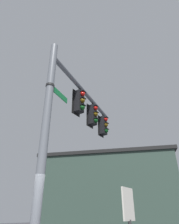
% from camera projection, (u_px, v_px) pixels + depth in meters
% --- Properties ---
extents(signal_pole, '(0.26, 0.26, 7.36)m').
position_uv_depth(signal_pole, '(45.00, 134.00, 6.07)').
color(signal_pole, slate).
rests_on(signal_pole, ground).
extents(mast_arm, '(5.62, 1.15, 0.20)m').
position_uv_depth(mast_arm, '(86.00, 94.00, 9.79)').
color(mast_arm, slate).
extents(traffic_light_nearest_pole, '(0.54, 0.49, 1.31)m').
position_uv_depth(traffic_light_nearest_pole, '(79.00, 101.00, 8.86)').
color(traffic_light_nearest_pole, black).
extents(traffic_light_mid_inner, '(0.54, 0.49, 1.31)m').
position_uv_depth(traffic_light_mid_inner, '(93.00, 115.00, 10.05)').
color(traffic_light_mid_inner, black).
extents(traffic_light_mid_outer, '(0.54, 0.49, 1.31)m').
position_uv_depth(traffic_light_mid_outer, '(103.00, 126.00, 11.23)').
color(traffic_light_mid_outer, black).
extents(street_name_sign, '(1.28, 0.36, 0.22)m').
position_uv_depth(street_name_sign, '(55.00, 90.00, 7.15)').
color(street_name_sign, '#147238').
extents(storefront_building, '(10.92, 13.67, 6.55)m').
position_uv_depth(storefront_building, '(109.00, 194.00, 18.47)').
color(storefront_building, '#33473D').
rests_on(storefront_building, ground).
extents(historical_marker, '(0.60, 0.08, 2.13)m').
position_uv_depth(historical_marker, '(129.00, 219.00, 4.81)').
color(historical_marker, '#333333').
rests_on(historical_marker, ground).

